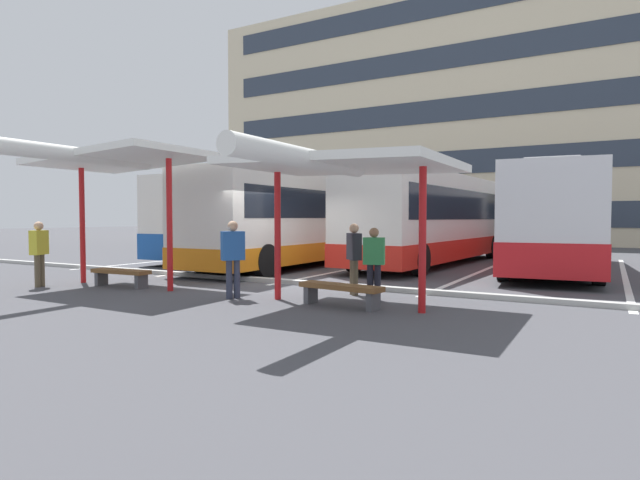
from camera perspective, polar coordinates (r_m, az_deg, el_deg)
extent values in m
plane|color=#47474C|center=(14.05, -4.45, -4.76)|extent=(160.00, 160.00, 0.00)
cube|color=beige|center=(41.92, 18.80, 12.28)|extent=(42.76, 10.44, 18.02)
cube|color=#2D3847|center=(36.15, 17.09, 2.69)|extent=(39.34, 0.08, 1.59)
cube|color=#2D3847|center=(36.35, 17.16, 8.38)|extent=(39.34, 0.08, 1.59)
cube|color=#2D3847|center=(36.90, 17.24, 13.95)|extent=(39.34, 0.08, 1.59)
cube|color=#2D3847|center=(37.79, 17.31, 19.31)|extent=(39.34, 0.08, 1.59)
cube|color=silver|center=(22.78, -7.62, 2.49)|extent=(2.74, 10.64, 3.03)
cube|color=#194C9E|center=(22.80, -7.61, -0.15)|extent=(2.79, 10.68, 0.93)
cube|color=black|center=(22.78, -7.63, 3.47)|extent=(2.75, 9.79, 1.15)
cube|color=black|center=(27.23, -1.18, 3.27)|extent=(2.15, 0.14, 1.82)
cube|color=silver|center=(21.78, -9.68, 6.94)|extent=(1.53, 2.24, 0.36)
cylinder|color=black|center=(26.49, -4.95, -0.29)|extent=(0.33, 1.01, 1.00)
cylinder|color=black|center=(25.34, -0.68, -0.41)|extent=(0.33, 1.01, 1.00)
cylinder|color=black|center=(20.69, -16.09, -1.14)|extent=(0.33, 1.01, 1.00)
cylinder|color=black|center=(19.20, -11.26, -1.37)|extent=(0.33, 1.01, 1.00)
cube|color=silver|center=(19.70, -1.15, 2.47)|extent=(2.64, 12.49, 2.99)
cube|color=orange|center=(19.74, -1.15, -0.95)|extent=(2.68, 12.53, 0.63)
cube|color=black|center=(19.71, -1.15, 3.83)|extent=(2.66, 11.49, 0.95)
cube|color=black|center=(25.26, 5.99, 3.27)|extent=(2.25, 0.09, 1.79)
cube|color=silver|center=(18.45, -3.62, 7.68)|extent=(1.55, 2.21, 0.36)
cylinder|color=black|center=(24.37, 1.96, -0.52)|extent=(0.31, 1.00, 1.00)
cylinder|color=black|center=(23.39, 7.11, -0.66)|extent=(0.31, 1.00, 1.00)
cylinder|color=black|center=(16.69, -12.77, -1.95)|extent=(0.31, 1.00, 1.00)
cylinder|color=black|center=(15.22, -6.13, -2.32)|extent=(0.31, 1.00, 1.00)
cube|color=silver|center=(20.03, 12.46, 2.52)|extent=(3.14, 11.59, 3.06)
cube|color=red|center=(20.06, 12.43, -0.84)|extent=(3.18, 11.63, 0.71)
cube|color=black|center=(20.04, 12.47, 3.79)|extent=(3.11, 10.68, 1.07)
cube|color=black|center=(25.46, 16.96, 3.27)|extent=(2.18, 0.21, 1.84)
cube|color=silver|center=(18.78, 10.97, 7.77)|extent=(1.61, 2.28, 0.36)
cylinder|color=black|center=(24.34, 13.32, -0.59)|extent=(0.36, 1.02, 1.00)
cylinder|color=black|center=(23.67, 18.51, -0.73)|extent=(0.36, 1.02, 1.00)
cylinder|color=black|center=(16.79, 3.83, -1.87)|extent=(0.36, 1.02, 1.00)
cylinder|color=black|center=(15.82, 11.06, -2.17)|extent=(0.36, 1.02, 1.00)
cube|color=silver|center=(19.14, 24.21, 2.20)|extent=(3.58, 11.36, 2.95)
cube|color=red|center=(19.17, 24.15, -0.90)|extent=(3.63, 11.40, 0.88)
cube|color=black|center=(19.15, 24.23, 3.41)|extent=(3.53, 10.47, 1.04)
cube|color=black|center=(24.70, 24.22, 3.03)|extent=(2.25, 0.29, 1.77)
cube|color=silver|center=(17.82, 24.30, 7.53)|extent=(1.73, 2.33, 0.36)
cylinder|color=black|center=(23.19, 21.24, -0.84)|extent=(0.39, 1.02, 1.00)
cylinder|color=black|center=(23.19, 27.07, -0.94)|extent=(0.39, 1.02, 1.00)
cylinder|color=black|center=(15.26, 19.68, -2.44)|extent=(0.39, 1.02, 1.00)
cylinder|color=black|center=(15.26, 28.56, -2.59)|extent=(0.39, 1.02, 1.00)
cube|color=white|center=(24.11, -12.13, -1.79)|extent=(0.16, 14.00, 0.01)
cube|color=white|center=(21.61, -3.98, -2.22)|extent=(0.16, 14.00, 0.01)
cube|color=white|center=(19.66, 6.05, -2.69)|extent=(0.16, 14.00, 0.01)
cube|color=white|center=(18.42, 17.85, -3.14)|extent=(0.16, 14.00, 0.01)
cube|color=white|center=(18.05, 30.73, -3.48)|extent=(0.16, 14.00, 0.01)
cylinder|color=red|center=(15.38, -24.87, 1.60)|extent=(0.14, 0.14, 3.19)
cylinder|color=red|center=(12.87, -16.35, 1.60)|extent=(0.14, 0.14, 3.19)
cube|color=white|center=(14.16, -21.10, 8.39)|extent=(4.27, 2.94, 0.35)
cylinder|color=white|center=(13.37, -25.52, 8.55)|extent=(0.36, 4.27, 0.36)
cube|color=brown|center=(14.08, -21.24, -3.27)|extent=(1.74, 0.51, 0.10)
cube|color=#4C4C51|center=(14.64, -23.09, -3.97)|extent=(0.14, 0.34, 0.35)
cube|color=#4C4C51|center=(13.59, -19.22, -4.39)|extent=(0.14, 0.34, 0.35)
cylinder|color=red|center=(11.12, -4.73, 0.45)|extent=(0.14, 0.14, 2.75)
cylinder|color=red|center=(9.68, 11.30, 0.11)|extent=(0.14, 0.14, 2.75)
cube|color=white|center=(10.35, 2.74, 8.37)|extent=(4.24, 3.32, 0.26)
cylinder|color=white|center=(9.03, -1.63, 9.05)|extent=(0.36, 4.23, 0.36)
cube|color=brown|center=(10.23, 2.30, -5.20)|extent=(1.84, 0.65, 0.10)
cube|color=#4C4C51|center=(10.70, -1.03, -6.08)|extent=(0.16, 0.35, 0.35)
cube|color=#4C4C51|center=(9.87, 5.92, -6.82)|extent=(0.16, 0.35, 0.35)
cube|color=#ADADA8|center=(13.96, -4.66, -4.56)|extent=(44.00, 0.24, 0.12)
cylinder|color=black|center=(11.09, 5.59, -4.69)|extent=(0.14, 0.14, 0.77)
cylinder|color=black|center=(11.07, 6.40, -4.71)|extent=(0.14, 0.14, 0.77)
cube|color=#338C4C|center=(11.01, 6.01, -1.22)|extent=(0.49, 0.33, 0.58)
sphere|color=#936B4C|center=(11.00, 6.02, 0.82)|extent=(0.21, 0.21, 0.21)
cylinder|color=brown|center=(15.08, -28.49, -2.98)|extent=(0.14, 0.14, 0.83)
cylinder|color=brown|center=(14.94, -28.86, -3.03)|extent=(0.14, 0.14, 0.83)
cube|color=gold|center=(14.96, -28.73, -0.24)|extent=(0.39, 0.53, 0.62)
sphere|color=tan|center=(14.95, -28.76, 1.38)|extent=(0.22, 0.22, 0.22)
cylinder|color=brown|center=(11.86, 3.66, -4.12)|extent=(0.14, 0.14, 0.81)
cylinder|color=brown|center=(11.71, 3.91, -4.21)|extent=(0.14, 0.14, 0.81)
cube|color=#26262D|center=(11.72, 3.79, -0.72)|extent=(0.49, 0.49, 0.61)
sphere|color=tan|center=(11.71, 3.80, 1.30)|extent=(0.22, 0.22, 0.22)
cylinder|color=#33384C|center=(11.42, -10.04, -4.33)|extent=(0.14, 0.14, 0.84)
cylinder|color=#33384C|center=(11.46, -9.21, -4.30)|extent=(0.14, 0.14, 0.84)
cube|color=#2659A5|center=(11.38, -9.65, -0.63)|extent=(0.46, 0.53, 0.63)
sphere|color=tan|center=(11.36, -9.66, 1.53)|extent=(0.23, 0.23, 0.23)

